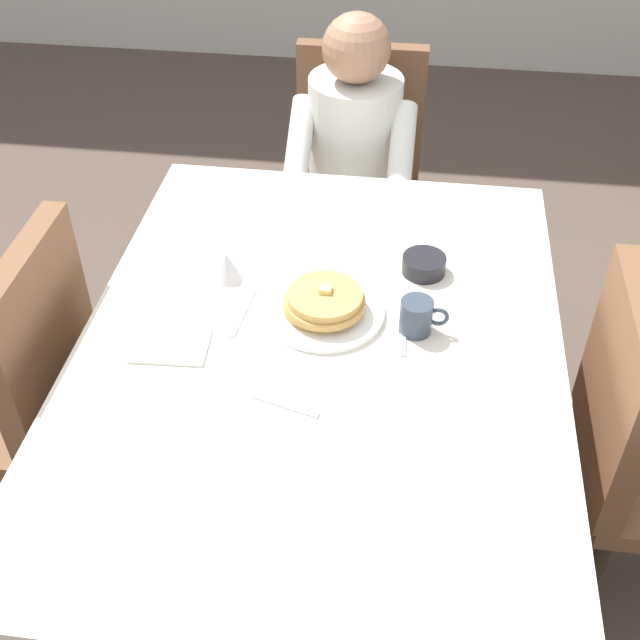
% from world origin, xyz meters
% --- Properties ---
extents(ground_plane, '(14.00, 14.00, 0.00)m').
position_xyz_m(ground_plane, '(0.00, 0.00, 0.00)').
color(ground_plane, brown).
extents(dining_table_main, '(1.12, 1.52, 0.74)m').
position_xyz_m(dining_table_main, '(0.00, 0.00, 0.65)').
color(dining_table_main, silver).
rests_on(dining_table_main, ground).
extents(chair_diner, '(0.44, 0.45, 0.93)m').
position_xyz_m(chair_diner, '(-0.02, 1.17, 0.53)').
color(chair_diner, brown).
rests_on(chair_diner, ground).
extents(diner_person, '(0.40, 0.43, 1.12)m').
position_xyz_m(diner_person, '(-0.02, 1.01, 0.67)').
color(diner_person, silver).
rests_on(diner_person, ground).
extents(chair_left_side, '(0.45, 0.44, 0.93)m').
position_xyz_m(chair_left_side, '(-0.77, 0.00, 0.53)').
color(chair_left_side, brown).
rests_on(chair_left_side, ground).
extents(plate_breakfast, '(0.28, 0.28, 0.02)m').
position_xyz_m(plate_breakfast, '(-0.00, 0.11, 0.75)').
color(plate_breakfast, white).
rests_on(plate_breakfast, dining_table_main).
extents(breakfast_stack, '(0.20, 0.19, 0.07)m').
position_xyz_m(breakfast_stack, '(-0.00, 0.11, 0.78)').
color(breakfast_stack, tan).
rests_on(breakfast_stack, plate_breakfast).
extents(cup_coffee, '(0.11, 0.08, 0.08)m').
position_xyz_m(cup_coffee, '(0.21, 0.08, 0.78)').
color(cup_coffee, '#333D4C').
rests_on(cup_coffee, dining_table_main).
extents(bowl_butter, '(0.11, 0.11, 0.04)m').
position_xyz_m(bowl_butter, '(0.22, 0.31, 0.76)').
color(bowl_butter, black).
rests_on(bowl_butter, dining_table_main).
extents(syrup_pitcher, '(0.08, 0.08, 0.07)m').
position_xyz_m(syrup_pitcher, '(-0.26, 0.22, 0.78)').
color(syrup_pitcher, silver).
rests_on(syrup_pitcher, dining_table_main).
extents(fork_left_of_plate, '(0.03, 0.18, 0.00)m').
position_xyz_m(fork_left_of_plate, '(-0.19, 0.09, 0.74)').
color(fork_left_of_plate, silver).
rests_on(fork_left_of_plate, dining_table_main).
extents(knife_right_of_plate, '(0.02, 0.20, 0.00)m').
position_xyz_m(knife_right_of_plate, '(0.19, 0.09, 0.74)').
color(knife_right_of_plate, silver).
rests_on(knife_right_of_plate, dining_table_main).
extents(spoon_near_edge, '(0.15, 0.05, 0.00)m').
position_xyz_m(spoon_near_edge, '(-0.04, -0.19, 0.74)').
color(spoon_near_edge, silver).
rests_on(spoon_near_edge, dining_table_main).
extents(napkin_folded, '(0.18, 0.13, 0.01)m').
position_xyz_m(napkin_folded, '(-0.33, -0.05, 0.74)').
color(napkin_folded, white).
rests_on(napkin_folded, dining_table_main).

